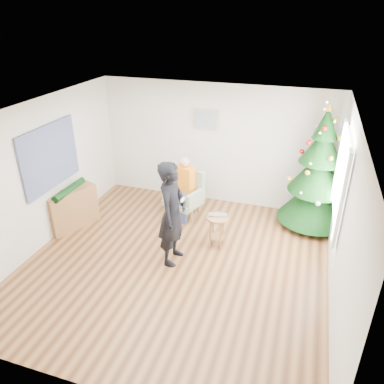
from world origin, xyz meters
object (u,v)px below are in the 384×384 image
(christmas_tree, at_px, (318,174))
(armchair, at_px, (185,200))
(console, at_px, (72,209))
(stool, at_px, (217,230))
(standing_man, at_px, (172,214))

(christmas_tree, bearing_deg, armchair, -170.42)
(armchair, bearing_deg, console, -130.71)
(stool, distance_m, console, 2.87)
(christmas_tree, xyz_separation_m, armchair, (-2.54, -0.43, -0.76))
(stool, relative_size, console, 0.59)
(christmas_tree, xyz_separation_m, standing_man, (-2.23, -1.97, -0.19))
(stool, bearing_deg, console, -174.76)
(stool, xyz_separation_m, armchair, (-0.91, 0.87, 0.05))
(standing_man, xyz_separation_m, console, (-2.25, 0.40, -0.52))
(standing_man, height_order, console, standing_man)
(standing_man, bearing_deg, armchair, 12.30)
(stool, height_order, standing_man, standing_man)
(stool, relative_size, standing_man, 0.32)
(armchair, relative_size, standing_man, 0.53)
(stool, height_order, console, console)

